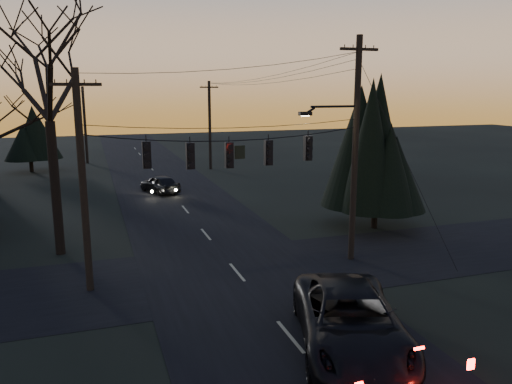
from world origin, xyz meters
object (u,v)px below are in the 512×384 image
object	(u,v)px
evergreen_right	(378,152)
sedan_oncoming_a	(160,184)
bare_tree_left	(45,64)
utility_pole_right	(351,259)
utility_pole_far_l	(88,163)
suv_near	(350,321)
utility_pole_far_r	(211,169)
utility_pole_left	(90,290)

from	to	relation	value
evergreen_right	sedan_oncoming_a	size ratio (longest dim) A/B	1.87
bare_tree_left	sedan_oncoming_a	distance (m)	16.60
utility_pole_right	bare_tree_left	size ratio (longest dim) A/B	0.79
utility_pole_right	utility_pole_far_l	bearing A→B (deg)	107.72
evergreen_right	suv_near	distance (m)	14.44
utility_pole_right	utility_pole_far_r	size ratio (longest dim) A/B	1.18
utility_pole_left	sedan_oncoming_a	distance (m)	18.75
bare_tree_left	sedan_oncoming_a	bearing A→B (deg)	63.26
utility_pole_right	utility_pole_left	distance (m)	11.50
utility_pole_far_r	utility_pole_right	bearing A→B (deg)	-90.00
evergreen_right	suv_near	size ratio (longest dim) A/B	1.15
evergreen_right	suv_near	bearing A→B (deg)	-124.54
utility_pole_right	sedan_oncoming_a	size ratio (longest dim) A/B	2.51
utility_pole_left	utility_pole_far_l	bearing A→B (deg)	90.00
bare_tree_left	sedan_oncoming_a	size ratio (longest dim) A/B	3.17
utility_pole_far_r	sedan_oncoming_a	bearing A→B (deg)	-122.23
evergreen_right	sedan_oncoming_a	bearing A→B (deg)	126.61
bare_tree_left	utility_pole_far_l	bearing A→B (deg)	87.58
sedan_oncoming_a	utility_pole_far_r	bearing A→B (deg)	-144.28
suv_near	utility_pole_far_l	bearing A→B (deg)	117.82
suv_near	utility_pole_left	bearing A→B (deg)	153.76
utility_pole_far_r	bare_tree_left	distance (m)	27.69
utility_pole_far_r	evergreen_right	xyz separation A→B (m)	(3.87, -23.69, 4.32)
suv_near	sedan_oncoming_a	distance (m)	25.35
evergreen_right	utility_pole_right	bearing A→B (deg)	-131.95
utility_pole_far_r	evergreen_right	distance (m)	24.39
utility_pole_right	utility_pole_far_r	distance (m)	28.00
utility_pole_far_l	suv_near	size ratio (longest dim) A/B	1.24
utility_pole_right	bare_tree_left	bearing A→B (deg)	158.33
utility_pole_far_r	utility_pole_far_l	distance (m)	14.01
utility_pole_right	evergreen_right	xyz separation A→B (m)	(3.87, 4.31, 4.32)
utility_pole_far_r	utility_pole_far_l	bearing A→B (deg)	145.18
utility_pole_far_r	utility_pole_far_l	world-z (taller)	utility_pole_far_r
bare_tree_left	utility_pole_far_r	bearing A→B (deg)	60.79
utility_pole_right	utility_pole_far_l	xyz separation A→B (m)	(-11.50, 36.00, 0.00)
sedan_oncoming_a	bare_tree_left	bearing A→B (deg)	41.20
utility_pole_far_r	suv_near	xyz separation A→B (m)	(-4.08, -35.25, 0.90)
utility_pole_left	utility_pole_far_r	size ratio (longest dim) A/B	1.00
utility_pole_far_l	evergreen_right	size ratio (longest dim) A/B	1.07
utility_pole_far_l	evergreen_right	bearing A→B (deg)	-64.12
utility_pole_far_r	suv_near	size ratio (longest dim) A/B	1.31
bare_tree_left	suv_near	distance (m)	17.06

